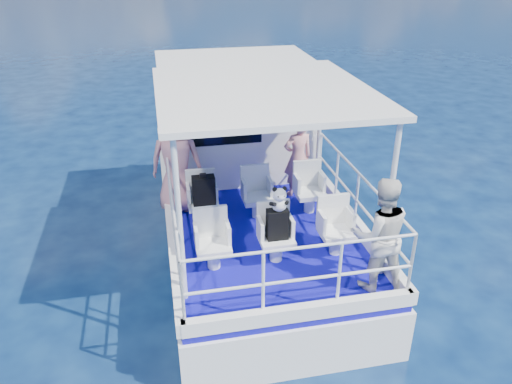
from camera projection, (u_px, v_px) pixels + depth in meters
ground at (260, 267)px, 8.58m from camera, size 2000.00×2000.00×0.00m
hull at (249, 237)px, 9.46m from camera, size 3.00×7.00×1.60m
deck at (248, 197)px, 9.08m from camera, size 2.90×6.90×0.10m
cabin at (235, 115)px, 9.70m from camera, size 2.85×2.00×2.20m
canopy at (263, 91)px, 7.00m from camera, size 3.00×3.20×0.08m
canopy_posts at (264, 167)px, 7.47m from camera, size 2.77×2.97×2.20m
railings at (268, 212)px, 7.45m from camera, size 2.84×3.59×1.00m
seat_port_fwd at (203, 212)px, 8.11m from camera, size 0.48×0.46×0.38m
seat_center_fwd at (257, 206)px, 8.27m from camera, size 0.48×0.46×0.38m
seat_stbd_fwd at (309, 201)px, 8.43m from camera, size 0.48×0.46×0.38m
seat_port_aft at (214, 256)px, 6.97m from camera, size 0.48×0.46×0.38m
seat_center_aft at (276, 248)px, 7.13m from camera, size 0.48×0.46×0.38m
seat_stbd_aft at (336, 241)px, 7.30m from camera, size 0.48×0.46×0.38m
passenger_port_fwd at (177, 162)px, 8.20m from camera, size 0.73×0.58×1.76m
passenger_stbd_fwd at (298, 157)px, 8.77m from camera, size 0.57×0.41×1.45m
passenger_stbd_aft at (380, 235)px, 6.33m from camera, size 0.83×0.69×1.57m
backpack_port at (204, 190)px, 7.85m from camera, size 0.36×0.20×0.47m
backpack_center at (277, 224)px, 6.92m from camera, size 0.30×0.17×0.45m
compact_camera at (203, 176)px, 7.71m from camera, size 0.10×0.06×0.06m
panda at (279, 199)px, 6.73m from camera, size 0.23×0.19×0.36m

